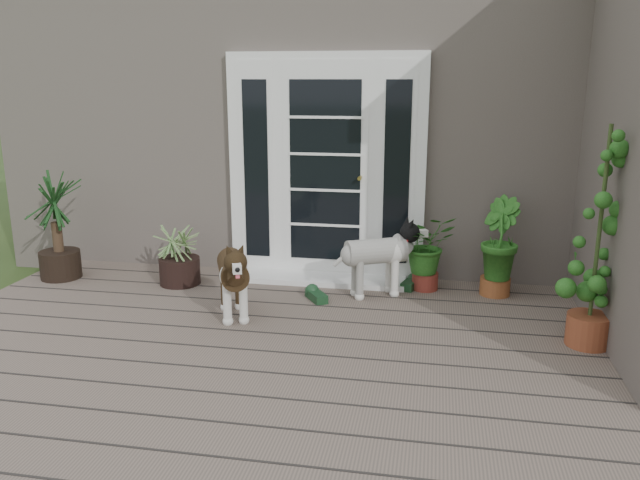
# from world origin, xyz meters

# --- Properties ---
(deck) EXTENTS (6.20, 4.60, 0.12)m
(deck) POSITION_xyz_m (0.00, 0.40, 0.06)
(deck) COLOR #6B5B4C
(deck) RESTS_ON ground
(house_main) EXTENTS (7.40, 4.00, 3.10)m
(house_main) POSITION_xyz_m (0.00, 4.65, 1.55)
(house_main) COLOR #665E54
(house_main) RESTS_ON ground
(door_unit) EXTENTS (1.90, 0.14, 2.15)m
(door_unit) POSITION_xyz_m (-0.20, 2.60, 1.19)
(door_unit) COLOR white
(door_unit) RESTS_ON deck
(door_step) EXTENTS (1.60, 0.40, 0.05)m
(door_step) POSITION_xyz_m (-0.20, 2.40, 0.14)
(door_step) COLOR white
(door_step) RESTS_ON deck
(brindle_dog) EXTENTS (0.56, 0.78, 0.60)m
(brindle_dog) POSITION_xyz_m (-0.74, 1.34, 0.42)
(brindle_dog) COLOR #402C17
(brindle_dog) RESTS_ON deck
(white_dog) EXTENTS (0.79, 0.61, 0.61)m
(white_dog) POSITION_xyz_m (0.35, 2.07, 0.42)
(white_dog) COLOR silver
(white_dog) RESTS_ON deck
(spider_plant) EXTENTS (0.75, 0.75, 0.68)m
(spider_plant) POSITION_xyz_m (-1.52, 2.08, 0.46)
(spider_plant) COLOR #7F965C
(spider_plant) RESTS_ON deck
(yucca) EXTENTS (0.97, 0.97, 1.06)m
(yucca) POSITION_xyz_m (-2.75, 2.04, 0.65)
(yucca) COLOR black
(yucca) RESTS_ON deck
(herb_a) EXTENTS (0.67, 0.67, 0.64)m
(herb_a) POSITION_xyz_m (0.79, 2.34, 0.44)
(herb_a) COLOR #285C1A
(herb_a) RESTS_ON deck
(herb_b) EXTENTS (0.55, 0.55, 0.67)m
(herb_b) POSITION_xyz_m (1.41, 2.30, 0.46)
(herb_b) COLOR #17531D
(herb_b) RESTS_ON deck
(herb_c) EXTENTS (0.57, 0.57, 0.63)m
(herb_c) POSITION_xyz_m (2.26, 2.40, 0.44)
(herb_c) COLOR #235317
(herb_c) RESTS_ON deck
(sapling) EXTENTS (0.60, 0.60, 1.67)m
(sapling) POSITION_xyz_m (1.99, 1.27, 0.95)
(sapling) COLOR #25641C
(sapling) RESTS_ON deck
(clog_left) EXTENTS (0.31, 0.35, 0.10)m
(clog_left) POSITION_xyz_m (-0.15, 1.86, 0.17)
(clog_left) COLOR #173A1E
(clog_left) RESTS_ON deck
(clog_right) EXTENTS (0.24, 0.36, 0.10)m
(clog_right) POSITION_xyz_m (0.66, 2.35, 0.17)
(clog_right) COLOR #16391C
(clog_right) RESTS_ON deck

